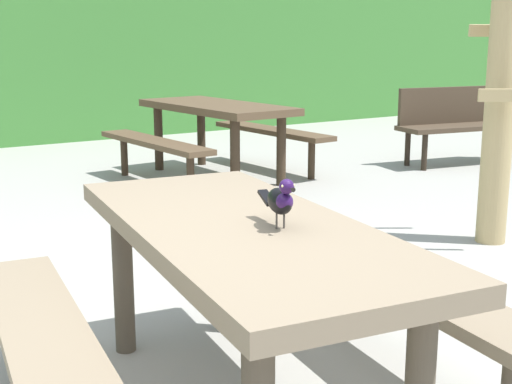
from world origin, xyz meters
The scene contains 5 objects.
picnic_table_foreground centered at (0.34, -0.02, 0.56)m, with size 1.90×1.92×0.74m.
bird_grackle centered at (0.40, -0.17, 0.84)m, with size 0.10×0.28×0.18m.
picnic_table_mid_left centered at (2.52, 4.00, 0.56)m, with size 1.79×1.85×0.74m.
stalk_post_right_side centered at (2.97, 0.98, 0.98)m, with size 0.62×0.66×1.95m.
park_bench_side centered at (5.14, 3.27, 0.49)m, with size 1.46×0.68×0.84m.
Camera 1 is at (-0.95, -2.11, 1.39)m, focal length 49.83 mm.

